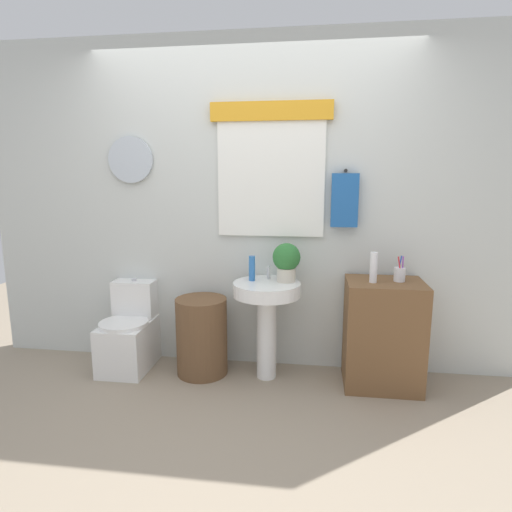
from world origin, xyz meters
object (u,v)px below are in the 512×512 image
(toilet, at_px, (130,335))
(toothbrush_cup, at_px, (400,274))
(laundry_hamper, at_px, (202,336))
(wooden_cabinet, at_px, (383,334))
(lotion_bottle, at_px, (374,267))
(soap_bottle, at_px, (252,268))
(pedestal_sink, at_px, (267,307))
(potted_plant, at_px, (286,260))

(toilet, relative_size, toothbrush_cup, 3.82)
(laundry_hamper, bearing_deg, wooden_cabinet, 0.00)
(toilet, bearing_deg, lotion_bottle, -2.17)
(laundry_hamper, bearing_deg, toothbrush_cup, 0.78)
(wooden_cabinet, xyz_separation_m, soap_bottle, (-0.98, 0.05, 0.45))
(toilet, bearing_deg, laundry_hamper, -2.95)
(toilet, distance_m, pedestal_sink, 1.16)
(laundry_hamper, relative_size, lotion_bottle, 2.79)
(toilet, height_order, lotion_bottle, lotion_bottle)
(toothbrush_cup, bearing_deg, soap_bottle, 178.40)
(wooden_cabinet, height_order, soap_bottle, soap_bottle)
(pedestal_sink, relative_size, toothbrush_cup, 4.07)
(soap_bottle, bearing_deg, laundry_hamper, -172.72)
(laundry_hamper, distance_m, toothbrush_cup, 1.57)
(pedestal_sink, bearing_deg, toothbrush_cup, 1.19)
(laundry_hamper, distance_m, soap_bottle, 0.67)
(wooden_cabinet, bearing_deg, soap_bottle, 177.08)
(wooden_cabinet, xyz_separation_m, potted_plant, (-0.72, 0.06, 0.52))
(laundry_hamper, relative_size, wooden_cabinet, 0.77)
(soap_bottle, relative_size, lotion_bottle, 0.87)
(wooden_cabinet, bearing_deg, laundry_hamper, 180.00)
(pedestal_sink, relative_size, potted_plant, 2.58)
(soap_bottle, xyz_separation_m, toothbrush_cup, (1.08, -0.03, -0.00))
(pedestal_sink, distance_m, soap_bottle, 0.31)
(lotion_bottle, xyz_separation_m, toothbrush_cup, (0.19, 0.06, -0.06))
(laundry_hamper, xyz_separation_m, pedestal_sink, (0.51, 0.00, 0.26))
(potted_plant, bearing_deg, laundry_hamper, -174.74)
(laundry_hamper, distance_m, lotion_bottle, 1.41)
(potted_plant, relative_size, toothbrush_cup, 1.58)
(potted_plant, bearing_deg, toothbrush_cup, -2.81)
(pedestal_sink, relative_size, soap_bottle, 3.96)
(potted_plant, bearing_deg, soap_bottle, -177.80)
(laundry_hamper, bearing_deg, potted_plant, 5.26)
(toilet, relative_size, potted_plant, 2.42)
(toilet, distance_m, toothbrush_cup, 2.16)
(pedestal_sink, height_order, soap_bottle, soap_bottle)
(toilet, xyz_separation_m, lotion_bottle, (1.89, -0.07, 0.63))
(soap_bottle, distance_m, toothbrush_cup, 1.08)
(soap_bottle, height_order, potted_plant, potted_plant)
(pedestal_sink, height_order, toothbrush_cup, toothbrush_cup)
(wooden_cabinet, relative_size, soap_bottle, 4.16)
(pedestal_sink, height_order, potted_plant, potted_plant)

